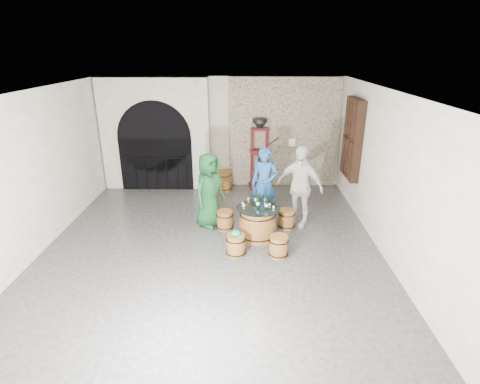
{
  "coord_description": "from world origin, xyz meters",
  "views": [
    {
      "loc": [
        0.71,
        -6.9,
        3.96
      ],
      "look_at": [
        0.58,
        0.58,
        1.05
      ],
      "focal_mm": 28.0,
      "sensor_mm": 36.0,
      "label": 1
    }
  ],
  "objects_px": {
    "barrel_stool_far": "(263,213)",
    "corking_press": "(259,148)",
    "barrel_stool_left": "(225,220)",
    "side_barrel": "(224,181)",
    "barrel_table": "(258,223)",
    "barrel_stool_near_right": "(279,246)",
    "wine_bottle_left": "(258,202)",
    "barrel_stool_near_left": "(236,245)",
    "wine_bottle_center": "(267,203)",
    "person_blue": "(264,184)",
    "person_white": "(300,186)",
    "barrel_stool_right": "(287,219)",
    "wine_bottle_right": "(256,198)",
    "person_green": "(209,190)"
  },
  "relations": [
    {
      "from": "barrel_stool_far",
      "to": "corking_press",
      "type": "relative_size",
      "value": 0.22
    },
    {
      "from": "barrel_stool_left",
      "to": "side_barrel",
      "type": "relative_size",
      "value": 0.74
    },
    {
      "from": "barrel_table",
      "to": "barrel_stool_near_right",
      "type": "xyz_separation_m",
      "value": [
        0.4,
        -0.76,
        -0.15
      ]
    },
    {
      "from": "wine_bottle_left",
      "to": "barrel_stool_near_left",
      "type": "bearing_deg",
      "value": -122.62
    },
    {
      "from": "wine_bottle_left",
      "to": "wine_bottle_center",
      "type": "height_order",
      "value": "same"
    },
    {
      "from": "wine_bottle_center",
      "to": "side_barrel",
      "type": "distance_m",
      "value": 3.25
    },
    {
      "from": "barrel_stool_near_right",
      "to": "person_blue",
      "type": "distance_m",
      "value": 1.97
    },
    {
      "from": "person_white",
      "to": "wine_bottle_center",
      "type": "height_order",
      "value": "person_white"
    },
    {
      "from": "person_white",
      "to": "person_blue",
      "type": "bearing_deg",
      "value": -172.78
    },
    {
      "from": "barrel_stool_right",
      "to": "wine_bottle_left",
      "type": "height_order",
      "value": "wine_bottle_left"
    },
    {
      "from": "barrel_table",
      "to": "barrel_stool_left",
      "type": "xyz_separation_m",
      "value": [
        -0.74,
        0.44,
        -0.15
      ]
    },
    {
      "from": "barrel_stool_right",
      "to": "wine_bottle_center",
      "type": "distance_m",
      "value": 1.04
    },
    {
      "from": "person_white",
      "to": "barrel_stool_left",
      "type": "bearing_deg",
      "value": -139.69
    },
    {
      "from": "barrel_stool_left",
      "to": "wine_bottle_right",
      "type": "relative_size",
      "value": 1.39
    },
    {
      "from": "side_barrel",
      "to": "corking_press",
      "type": "bearing_deg",
      "value": 17.16
    },
    {
      "from": "barrel_stool_right",
      "to": "wine_bottle_center",
      "type": "bearing_deg",
      "value": -129.72
    },
    {
      "from": "person_green",
      "to": "barrel_stool_far",
      "type": "bearing_deg",
      "value": -45.99
    },
    {
      "from": "person_white",
      "to": "wine_bottle_right",
      "type": "bearing_deg",
      "value": -121.59
    },
    {
      "from": "barrel_table",
      "to": "barrel_stool_near_right",
      "type": "relative_size",
      "value": 2.14
    },
    {
      "from": "corking_press",
      "to": "side_barrel",
      "type": "bearing_deg",
      "value": -169.36
    },
    {
      "from": "person_green",
      "to": "wine_bottle_left",
      "type": "xyz_separation_m",
      "value": [
        1.1,
        -0.67,
        -0.0
      ]
    },
    {
      "from": "barrel_stool_right",
      "to": "person_blue",
      "type": "distance_m",
      "value": 1.01
    },
    {
      "from": "barrel_table",
      "to": "barrel_stool_left",
      "type": "bearing_deg",
      "value": 149.56
    },
    {
      "from": "person_white",
      "to": "barrel_table",
      "type": "bearing_deg",
      "value": -112.55
    },
    {
      "from": "barrel_stool_left",
      "to": "person_white",
      "type": "bearing_deg",
      "value": 9.81
    },
    {
      "from": "barrel_stool_far",
      "to": "corking_press",
      "type": "xyz_separation_m",
      "value": [
        -0.02,
        2.38,
        0.98
      ]
    },
    {
      "from": "barrel_table",
      "to": "person_white",
      "type": "distance_m",
      "value": 1.36
    },
    {
      "from": "barrel_stool_left",
      "to": "wine_bottle_center",
      "type": "xyz_separation_m",
      "value": [
        0.92,
        -0.54,
        0.65
      ]
    },
    {
      "from": "barrel_stool_far",
      "to": "person_blue",
      "type": "relative_size",
      "value": 0.25
    },
    {
      "from": "barrel_stool_far",
      "to": "side_barrel",
      "type": "xyz_separation_m",
      "value": [
        -1.04,
        2.06,
        0.08
      ]
    },
    {
      "from": "person_white",
      "to": "wine_bottle_center",
      "type": "bearing_deg",
      "value": -103.33
    },
    {
      "from": "barrel_stool_near_left",
      "to": "wine_bottle_center",
      "type": "distance_m",
      "value": 1.11
    },
    {
      "from": "barrel_stool_near_left",
      "to": "person_white",
      "type": "relative_size",
      "value": 0.24
    },
    {
      "from": "person_white",
      "to": "corking_press",
      "type": "distance_m",
      "value": 2.65
    },
    {
      "from": "barrel_stool_far",
      "to": "wine_bottle_center",
      "type": "relative_size",
      "value": 1.39
    },
    {
      "from": "person_green",
      "to": "barrel_stool_near_left",
      "type": "bearing_deg",
      "value": -119.9
    },
    {
      "from": "person_blue",
      "to": "barrel_stool_far",
      "type": "bearing_deg",
      "value": -90.06
    },
    {
      "from": "barrel_stool_near_left",
      "to": "wine_bottle_center",
      "type": "height_order",
      "value": "wine_bottle_center"
    },
    {
      "from": "barrel_stool_far",
      "to": "person_green",
      "type": "xyz_separation_m",
      "value": [
        -1.25,
        -0.2,
        0.66
      ]
    },
    {
      "from": "barrel_stool_right",
      "to": "barrel_stool_near_right",
      "type": "bearing_deg",
      "value": -102.65
    },
    {
      "from": "person_blue",
      "to": "person_white",
      "type": "xyz_separation_m",
      "value": [
        0.79,
        -0.34,
        0.07
      ]
    },
    {
      "from": "barrel_stool_near_right",
      "to": "person_white",
      "type": "relative_size",
      "value": 0.24
    },
    {
      "from": "person_blue",
      "to": "wine_bottle_left",
      "type": "distance_m",
      "value": 1.11
    },
    {
      "from": "barrel_stool_far",
      "to": "person_green",
      "type": "distance_m",
      "value": 1.43
    },
    {
      "from": "wine_bottle_left",
      "to": "person_white",
      "type": "bearing_deg",
      "value": 37.61
    },
    {
      "from": "side_barrel",
      "to": "corking_press",
      "type": "height_order",
      "value": "corking_press"
    },
    {
      "from": "wine_bottle_right",
      "to": "corking_press",
      "type": "xyz_separation_m",
      "value": [
        0.16,
        3.03,
        0.33
      ]
    },
    {
      "from": "barrel_stool_right",
      "to": "barrel_stool_near_left",
      "type": "height_order",
      "value": "same"
    },
    {
      "from": "barrel_stool_near_left",
      "to": "wine_bottle_left",
      "type": "bearing_deg",
      "value": 57.38
    },
    {
      "from": "barrel_table",
      "to": "barrel_stool_near_left",
      "type": "xyz_separation_m",
      "value": [
        -0.46,
        -0.73,
        -0.15
      ]
    }
  ]
}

